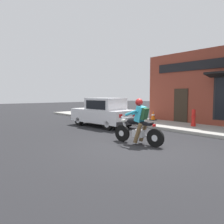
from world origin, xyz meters
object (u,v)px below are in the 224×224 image
car_hatchback (103,113)px  traffic_cone (153,116)px  fire_hydrant (193,118)px  motorcycle_with_rider (138,125)px

car_hatchback → traffic_cone: bearing=-11.1°
fire_hydrant → traffic_cone: bearing=81.3°
motorcycle_with_rider → fire_hydrant: bearing=6.8°
car_hatchback → traffic_cone: (3.45, -0.67, -0.33)m
motorcycle_with_rider → car_hatchback: 4.57m
motorcycle_with_rider → car_hatchback: size_ratio=0.52×
car_hatchback → traffic_cone: 3.53m
motorcycle_with_rider → traffic_cone: motorcycle_with_rider is taller
motorcycle_with_rider → car_hatchback: bearing=68.0°
car_hatchback → traffic_cone: size_ratio=6.50×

